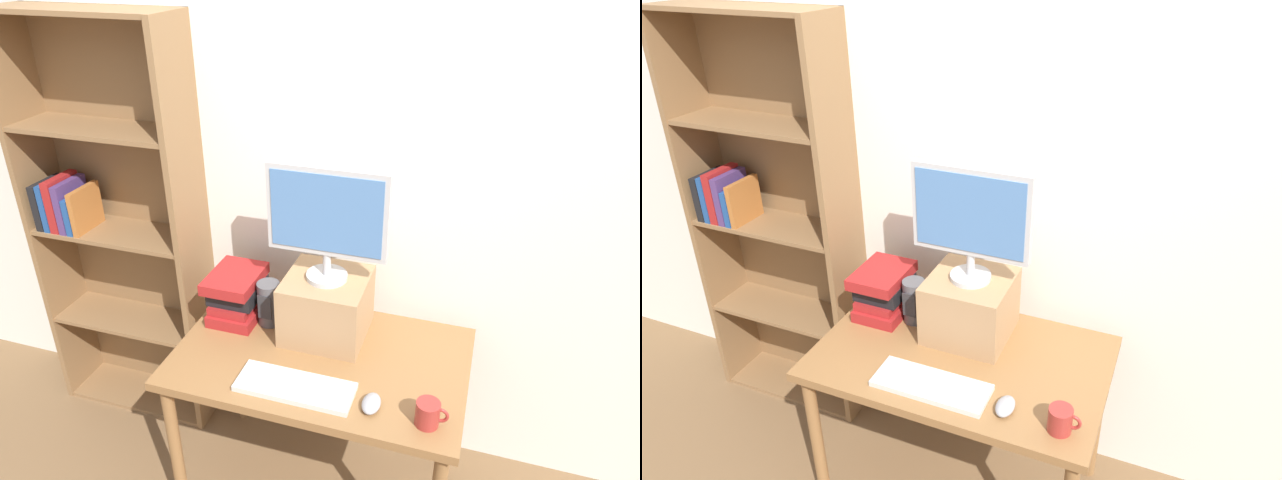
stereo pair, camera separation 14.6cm
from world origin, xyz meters
TOP-DOWN VIEW (x-y plane):
  - back_wall at (0.00, 0.46)m, footprint 7.00×0.08m
  - desk at (0.00, 0.00)m, footprint 1.13×0.70m
  - bookshelf_unit at (-1.10, 0.31)m, footprint 0.81×0.28m
  - riser_box at (-0.02, 0.15)m, footprint 0.32×0.32m
  - computer_monitor at (-0.02, 0.14)m, footprint 0.46×0.16m
  - keyboard at (-0.03, -0.21)m, footprint 0.43×0.16m
  - computer_mouse at (0.25, -0.22)m, footprint 0.06×0.10m
  - book_stack at (-0.42, 0.16)m, footprint 0.21×0.27m
  - coffee_mug at (0.45, -0.23)m, footprint 0.11×0.08m
  - desk_speaker at (-0.27, 0.14)m, footprint 0.10×0.10m

SIDE VIEW (x-z plane):
  - desk at x=0.00m, z-range 0.28..1.04m
  - keyboard at x=-0.03m, z-range 0.76..0.78m
  - computer_mouse at x=0.25m, z-range 0.76..0.79m
  - coffee_mug at x=0.45m, z-range 0.76..0.85m
  - desk_speaker at x=-0.27m, z-range 0.76..0.95m
  - book_stack at x=-0.42m, z-range 0.76..0.96m
  - riser_box at x=-0.02m, z-range 0.76..1.02m
  - bookshelf_unit at x=-1.10m, z-range 0.02..1.97m
  - computer_monitor at x=-0.02m, z-range 1.05..1.51m
  - back_wall at x=0.00m, z-range 0.00..2.60m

